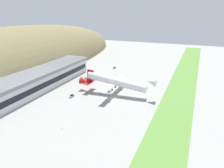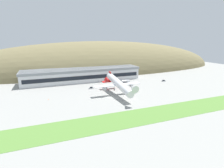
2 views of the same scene
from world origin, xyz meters
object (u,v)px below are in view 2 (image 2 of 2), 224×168
object	(u,v)px
terminal_building	(83,74)
traffic_cone_0	(48,99)
cargo_airplane	(118,84)
fuel_truck	(126,82)
service_car_0	(164,81)
service_car_1	(91,88)

from	to	relation	value
terminal_building	traffic_cone_0	size ratio (longest dim) A/B	194.90
terminal_building	cargo_airplane	distance (m)	55.80
fuel_truck	cargo_airplane	bearing A→B (deg)	-124.01
terminal_building	service_car_0	distance (m)	79.71
service_car_0	cargo_airplane	bearing A→B (deg)	-158.26
terminal_building	service_car_1	world-z (taller)	terminal_building
service_car_1	traffic_cone_0	size ratio (longest dim) A/B	6.75
cargo_airplane	service_car_1	size ratio (longest dim) A/B	13.19
cargo_airplane	traffic_cone_0	bearing A→B (deg)	171.44
terminal_building	service_car_1	xyz separation A→B (m)	(0.12, -30.42, -6.52)
fuel_truck	service_car_0	bearing A→B (deg)	-10.68
cargo_airplane	traffic_cone_0	size ratio (longest dim) A/B	89.05
cargo_airplane	service_car_0	xyz separation A→B (m)	(58.57, 23.35, -7.90)
service_car_0	service_car_1	bearing A→B (deg)	179.99
terminal_building	service_car_1	distance (m)	31.11
cargo_airplane	service_car_1	xyz separation A→B (m)	(-14.69, 23.37, -7.83)
service_car_1	traffic_cone_0	xyz separation A→B (m)	(-34.34, -15.99, -0.37)
cargo_airplane	traffic_cone_0	xyz separation A→B (m)	(-49.03, 7.38, -8.20)
cargo_airplane	fuel_truck	bearing A→B (deg)	55.99
terminal_building	cargo_airplane	bearing A→B (deg)	-74.60
service_car_0	fuel_truck	bearing A→B (deg)	169.32
terminal_building	traffic_cone_0	distance (m)	58.07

